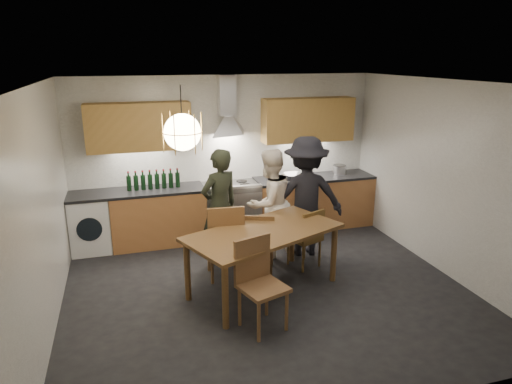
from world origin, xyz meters
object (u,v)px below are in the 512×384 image
object	(u,v)px
wine_bottles	(154,179)
dining_table	(264,238)
person_mid	(269,204)
stock_pot	(339,170)
chair_front	(258,277)
mixing_bowl	(293,176)
person_right	(305,197)
chair_back_left	(225,237)
person_left	(220,206)

from	to	relation	value
wine_bottles	dining_table	bearing A→B (deg)	-59.07
person_mid	stock_pot	world-z (taller)	person_mid
dining_table	wine_bottles	size ratio (longest dim) A/B	2.64
person_mid	wine_bottles	xyz separation A→B (m)	(-1.58, 0.95, 0.24)
chair_front	person_mid	bearing A→B (deg)	50.03
person_mid	mixing_bowl	xyz separation A→B (m)	(0.73, 0.93, 0.13)
person_mid	person_right	distance (m)	0.54
dining_table	wine_bottles	world-z (taller)	wine_bottles
mixing_bowl	wine_bottles	distance (m)	2.31
chair_back_left	stock_pot	bearing A→B (deg)	-142.91
mixing_bowl	stock_pot	bearing A→B (deg)	2.88
mixing_bowl	person_mid	bearing A→B (deg)	-128.05
wine_bottles	stock_pot	bearing A→B (deg)	0.35
chair_back_left	wine_bottles	distance (m)	1.78
person_mid	person_right	bearing A→B (deg)	146.46
dining_table	chair_back_left	distance (m)	0.59
mixing_bowl	stock_pot	world-z (taller)	stock_pot
person_right	mixing_bowl	xyz separation A→B (m)	(0.19, 1.01, 0.05)
person_mid	mixing_bowl	world-z (taller)	person_mid
stock_pot	person_mid	bearing A→B (deg)	-148.74
mixing_bowl	stock_pot	xyz separation A→B (m)	(0.87, 0.04, 0.03)
mixing_bowl	dining_table	bearing A→B (deg)	-120.24
stock_pot	mixing_bowl	bearing A→B (deg)	-177.12
mixing_bowl	stock_pot	distance (m)	0.88
chair_back_left	mixing_bowl	xyz separation A→B (m)	(1.53, 1.52, 0.34)
dining_table	person_left	xyz separation A→B (m)	(-0.33, 1.03, 0.11)
person_mid	stock_pot	distance (m)	1.88
person_mid	person_left	bearing A→B (deg)	-25.92
dining_table	wine_bottles	distance (m)	2.31
person_right	mixing_bowl	distance (m)	1.03
chair_front	person_right	world-z (taller)	person_right
dining_table	mixing_bowl	world-z (taller)	mixing_bowl
chair_front	mixing_bowl	distance (m)	3.04
person_right	person_mid	bearing A→B (deg)	0.45
chair_front	stock_pot	distance (m)	3.57
stock_pot	dining_table	bearing A→B (deg)	-135.30
stock_pot	wine_bottles	xyz separation A→B (m)	(-3.18, -0.02, 0.07)
chair_front	wine_bottles	size ratio (longest dim) A/B	1.24
chair_back_left	person_left	bearing A→B (deg)	-91.95
chair_front	stock_pot	xyz separation A→B (m)	(2.30, 2.71, 0.40)
person_left	person_right	xyz separation A→B (m)	(1.27, -0.10, 0.06)
stock_pot	wine_bottles	world-z (taller)	wine_bottles
chair_front	mixing_bowl	xyz separation A→B (m)	(1.42, 2.67, 0.36)
chair_front	person_mid	world-z (taller)	person_mid
person_right	stock_pot	world-z (taller)	person_right
person_mid	person_right	world-z (taller)	person_right
chair_back_left	person_right	distance (m)	1.46
chair_back_left	mixing_bowl	world-z (taller)	chair_back_left
chair_back_left	chair_front	xyz separation A→B (m)	(0.11, -1.15, -0.02)
person_left	wine_bottles	bearing A→B (deg)	-71.95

